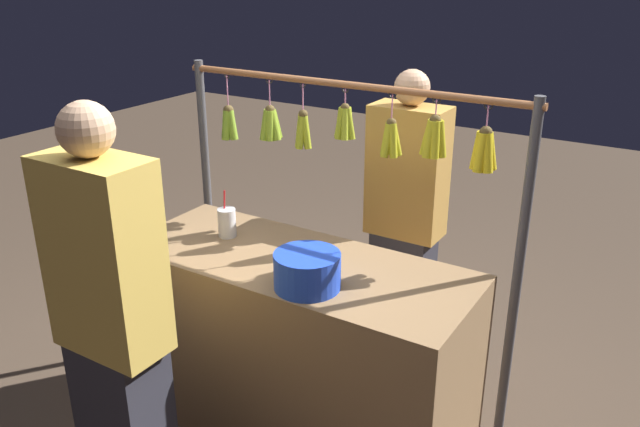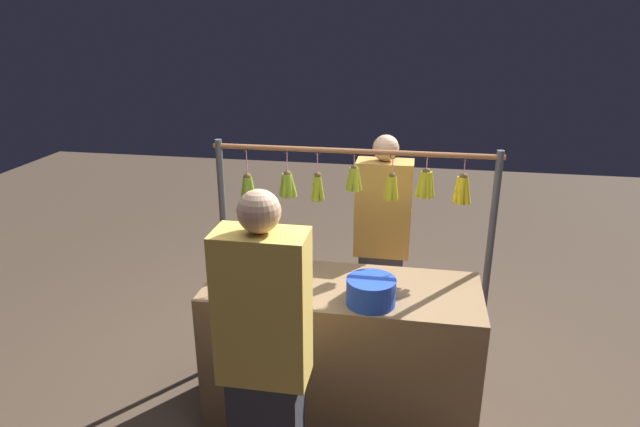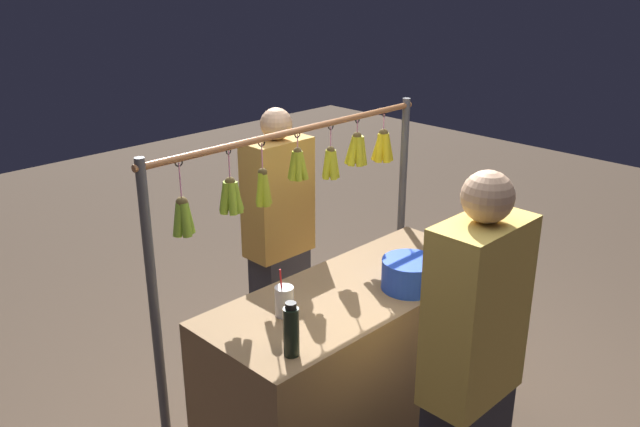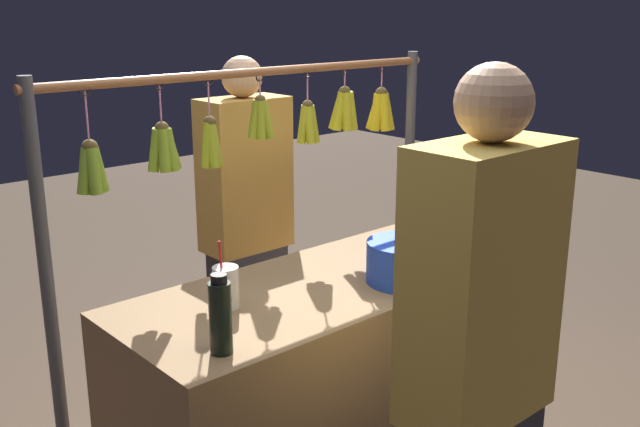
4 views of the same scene
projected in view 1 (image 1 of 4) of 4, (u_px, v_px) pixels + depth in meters
The scene contains 8 objects.
ground_plane at pixel (298, 422), 3.14m from camera, with size 12.00×12.00×0.00m, color #4F3E30.
market_counter at pixel (297, 346), 2.98m from camera, with size 1.59×0.64×0.87m, color olive.
display_rack at pixel (347, 170), 3.01m from camera, with size 1.77×0.12×1.61m.
water_bottle at pixel (156, 224), 2.91m from camera, with size 0.06×0.06×0.23m.
blue_bucket at pixel (307, 271), 2.56m from camera, with size 0.27×0.27×0.15m, color blue.
drink_cup at pixel (227, 223), 3.04m from camera, with size 0.09×0.09×0.22m.
vendor_person at pixel (405, 227), 3.36m from camera, with size 0.38×0.21×1.61m.
customer_person at pixel (114, 337), 2.32m from camera, with size 0.40×0.22×1.69m.
Camera 1 is at (-1.43, 2.10, 2.11)m, focal length 36.32 mm.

